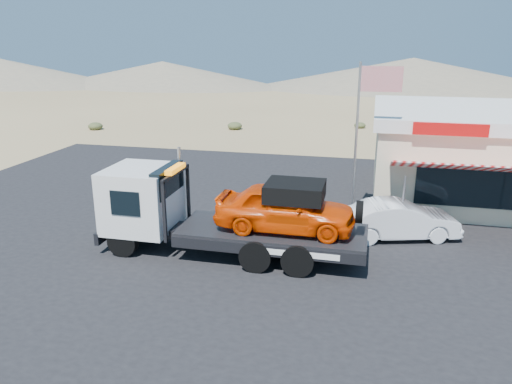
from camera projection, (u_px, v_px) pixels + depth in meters
ground at (199, 255)px, 16.38m from camera, size 120.00×120.00×0.00m
asphalt_lot at (276, 228)px, 18.72m from camera, size 32.00×24.00×0.02m
tow_truck at (225, 210)px, 16.07m from camera, size 8.51×2.52×2.85m
white_sedan at (399, 220)px, 17.57m from camera, size 4.32×2.53×1.35m
jerky_store at (493, 153)px, 21.82m from camera, size 10.40×9.97×3.90m
flagpole at (363, 125)px, 18.36m from camera, size 1.55×0.10×6.00m
desert_scrub at (8, 160)px, 27.72m from camera, size 28.52×32.88×0.70m
distant_hills at (265, 74)px, 69.20m from camera, size 126.00×48.00×4.20m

